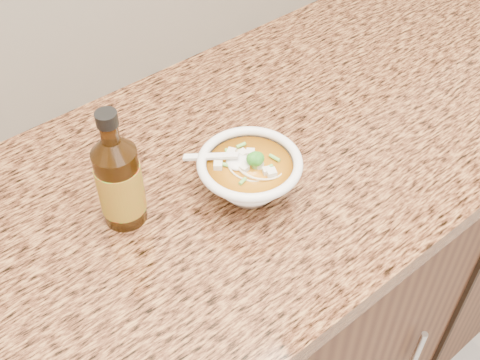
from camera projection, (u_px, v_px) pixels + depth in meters
cabinet at (200, 333)px, 1.34m from camera, size 4.00×0.65×0.86m
counter_slab at (187, 195)px, 1.02m from camera, size 4.00×0.68×0.04m
soup_bowl at (250, 176)px, 0.97m from camera, size 0.17×0.17×0.09m
hot_sauce_bottle at (119, 181)px, 0.90m from camera, size 0.08×0.08×0.21m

